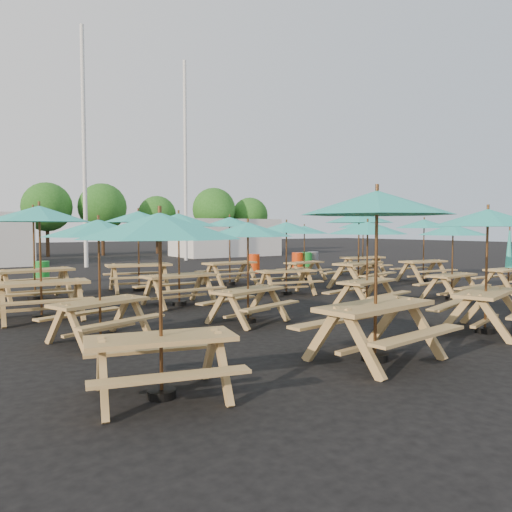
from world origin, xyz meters
TOP-DOWN VIEW (x-y plane):
  - ground at (0.00, 0.00)m, footprint 120.00×120.00m
  - picnic_unit_0 at (-6.49, -6.25)m, footprint 2.34×2.34m
  - picnic_unit_1 at (-6.23, -2.92)m, footprint 2.43×2.43m
  - picnic_unit_2 at (-6.69, -0.13)m, footprint 2.37×2.37m
  - picnic_unit_3 at (-6.26, 3.14)m, footprint 2.47×2.47m
  - picnic_unit_4 at (-3.15, -6.49)m, footprint 2.55×2.55m
  - picnic_unit_5 at (-3.12, -2.88)m, footprint 2.35×2.35m
  - picnic_unit_6 at (-3.33, 0.07)m, footprint 2.23×2.23m
  - picnic_unit_7 at (-3.14, 3.48)m, footprint 2.58×2.58m
  - picnic_unit_8 at (0.11, -6.25)m, footprint 2.63×2.63m
  - picnic_unit_9 at (0.18, -3.11)m, footprint 2.30×2.30m
  - picnic_unit_10 at (0.23, 0.20)m, footprint 2.24×2.24m
  - picnic_unit_11 at (0.08, 3.28)m, footprint 2.29×2.29m
  - picnic_unit_13 at (3.42, -3.20)m, footprint 2.06×2.06m
  - picnic_unit_14 at (3.22, 0.19)m, footprint 2.73×2.73m
  - picnic_unit_15 at (3.26, 3.08)m, footprint 2.14×2.14m
  - picnic_unit_17 at (6.24, -3.22)m, footprint 1.73×1.51m
  - picnic_unit_18 at (6.60, 0.22)m, footprint 2.19×2.19m
  - picnic_unit_19 at (6.45, 3.15)m, footprint 2.37×2.37m
  - waste_bin_0 at (-5.42, 6.81)m, footprint 0.52×0.52m
  - waste_bin_1 at (3.30, 6.65)m, footprint 0.52×0.52m
  - waste_bin_2 at (5.73, 6.62)m, footprint 0.52×0.52m
  - waste_bin_3 at (6.23, 6.59)m, footprint 0.52×0.52m
  - waste_bin_4 at (6.84, 6.82)m, footprint 0.52×0.52m
  - mast_0 at (-2.00, 14.00)m, footprint 0.20×0.20m
  - mast_1 at (4.50, 16.00)m, footprint 0.20×0.20m
  - event_tent_1 at (9.00, 19.00)m, footprint 7.00×4.00m
  - tree_3 at (-1.75, 24.72)m, footprint 3.36×3.36m
  - tree_4 at (1.90, 24.26)m, footprint 3.41×3.41m
  - tree_5 at (6.22, 24.67)m, footprint 2.94×2.94m
  - tree_6 at (10.23, 22.90)m, footprint 3.38×3.38m
  - tree_7 at (13.63, 22.92)m, footprint 2.95×2.95m

SIDE VIEW (x-z plane):
  - ground at x=0.00m, z-range 0.00..0.00m
  - waste_bin_0 at x=-5.42m, z-range 0.00..0.84m
  - waste_bin_1 at x=3.30m, z-range 0.00..0.84m
  - waste_bin_2 at x=5.73m, z-range 0.00..0.84m
  - waste_bin_3 at x=6.23m, z-range 0.00..0.84m
  - waste_bin_4 at x=6.84m, z-range 0.00..0.84m
  - picnic_unit_17 at x=6.24m, z-range -0.20..2.01m
  - event_tent_1 at x=9.00m, z-range 0.00..2.60m
  - picnic_unit_15 at x=3.26m, z-range 0.76..2.84m
  - picnic_unit_13 at x=3.42m, z-range 0.77..2.87m
  - picnic_unit_5 at x=-3.12m, z-range 0.78..2.91m
  - picnic_unit_9 at x=0.18m, z-range 0.79..2.95m
  - picnic_unit_1 at x=-6.23m, z-range 0.79..2.95m
  - picnic_unit_10 at x=0.23m, z-range 0.79..2.98m
  - picnic_unit_0 at x=-6.49m, z-range 0.80..3.00m
  - picnic_unit_18 at x=6.60m, z-range 0.85..3.17m
  - picnic_unit_19 at x=6.45m, z-range 0.85..3.19m
  - picnic_unit_8 at x=0.11m, z-range 0.86..3.24m
  - picnic_unit_6 at x=-3.33m, z-range 0.87..3.25m
  - picnic_unit_11 at x=0.08m, z-range 0.87..3.26m
  - picnic_unit_2 at x=-6.69m, z-range 0.91..3.40m
  - picnic_unit_14 at x=3.22m, z-range 0.92..3.46m
  - picnic_unit_7 at x=-3.14m, z-range 0.92..3.47m
  - picnic_unit_3 at x=-6.26m, z-range 0.93..3.48m
  - picnic_unit_4 at x=-3.15m, z-range 0.93..3.51m
  - tree_5 at x=6.22m, z-range 0.75..5.20m
  - tree_7 at x=13.63m, z-range 0.75..5.23m
  - tree_3 at x=-1.75m, z-range 0.86..5.95m
  - tree_6 at x=10.23m, z-range 0.86..5.99m
  - tree_4 at x=1.90m, z-range 0.87..6.04m
  - mast_0 at x=-2.00m, z-range 0.00..12.00m
  - mast_1 at x=4.50m, z-range 0.00..12.00m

